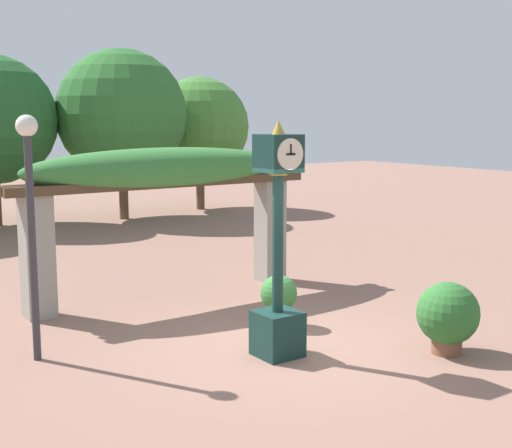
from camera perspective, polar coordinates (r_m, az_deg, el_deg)
ground_plane at (r=9.97m, az=1.91°, el=-9.80°), size 60.00×60.00×0.00m
pedestal_clock at (r=9.29m, az=1.76°, el=-2.87°), size 0.55×0.55×3.11m
pergola at (r=12.37m, az=-7.35°, el=3.41°), size 5.54×1.05×2.62m
potted_plant_near_left at (r=9.90m, az=15.10°, el=-7.06°), size 0.84×0.84×0.97m
potted_plant_near_right at (r=10.81m, az=1.83°, el=-5.83°), size 0.56×0.56×0.79m
lamp_post at (r=9.45m, az=-17.62°, el=1.90°), size 0.28×0.28×3.17m
tree_line at (r=21.58m, az=-18.15°, el=7.87°), size 15.93×4.61×5.19m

